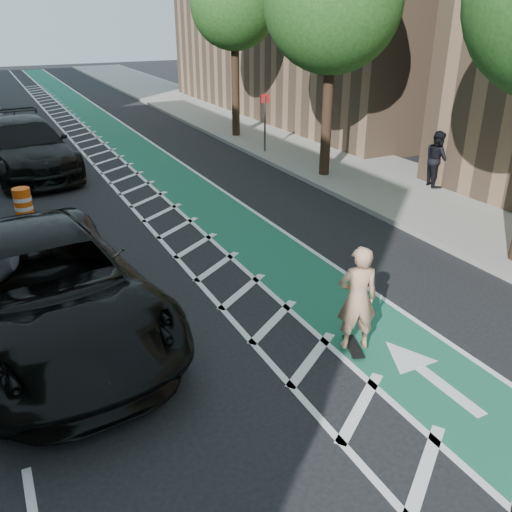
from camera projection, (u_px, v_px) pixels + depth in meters
ground at (202, 341)px, 9.94m from camera, size 120.00×120.00×0.00m
bike_lane at (177, 181)px, 19.30m from camera, size 2.00×90.00×0.01m
buffer_strip at (135, 186)px, 18.68m from camera, size 1.40×90.00×0.01m
sidewalk_right at (329, 158)px, 21.94m from camera, size 5.00×90.00×0.15m
curb_right at (276, 165)px, 20.93m from camera, size 0.12×90.00×0.16m
tree_r_c at (332, 3)px, 17.30m from camera, size 4.20×4.20×7.90m
tree_r_d at (230, 5)px, 23.81m from camera, size 4.20×4.20×7.90m
sign_post at (265, 122)px, 22.26m from camera, size 0.35×0.08×2.47m
skateboard at (353, 347)px, 9.63m from camera, size 0.44×0.75×0.10m
skateboarder at (357, 298)px, 9.22m from camera, size 0.82×0.67×1.92m
suv_near at (48, 288)px, 9.77m from camera, size 3.95×7.25×1.93m
suv_far at (26, 147)px, 19.84m from camera, size 3.43×7.01×1.96m
pedestrian at (437, 159)px, 17.90m from camera, size 0.94×1.07×1.84m
barrel_a at (23, 204)px, 15.76m from camera, size 0.64×0.64×0.87m
barrel_b at (9, 162)px, 20.27m from camera, size 0.59×0.59×0.80m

